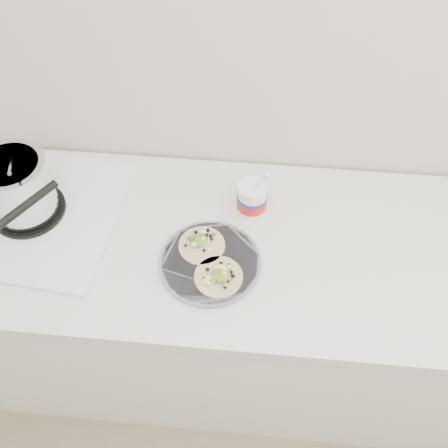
{
  "coord_description": "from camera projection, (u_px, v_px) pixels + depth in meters",
  "views": [
    {
      "loc": [
        -0.08,
        0.57,
        2.09
      ],
      "look_at": [
        -0.16,
        1.43,
        0.96
      ],
      "focal_mm": 40.0,
      "sensor_mm": 36.0,
      "label": 1
    }
  ],
  "objects": [
    {
      "name": "taco_plate",
      "position": [
        210.0,
        261.0,
        1.4
      ],
      "size": [
        0.29,
        0.29,
        0.04
      ],
      "rotation": [
        0.0,
        0.0,
        0.26
      ],
      "color": "slate",
      "rests_on": "counter"
    },
    {
      "name": "tub",
      "position": [
        253.0,
        197.0,
        1.48
      ],
      "size": [
        0.09,
        0.09,
        0.21
      ],
      "rotation": [
        0.0,
        0.0,
        0.34
      ],
      "color": "white",
      "rests_on": "counter"
    },
    {
      "name": "stove",
      "position": [
        22.0,
        196.0,
        1.45
      ],
      "size": [
        0.58,
        0.54,
        0.26
      ],
      "rotation": [
        0.0,
        0.0,
        -0.09
      ],
      "color": "silver",
      "rests_on": "counter"
    },
    {
      "name": "counter",
      "position": [
        268.0,
        313.0,
        1.81
      ],
      "size": [
        2.44,
        0.66,
        0.9
      ],
      "color": "white",
      "rests_on": "ground"
    }
  ]
}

